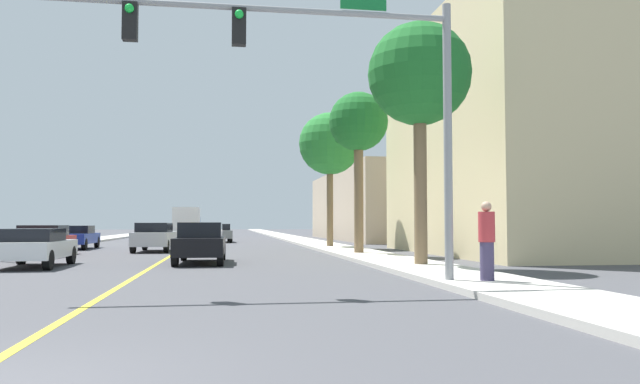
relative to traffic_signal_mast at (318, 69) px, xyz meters
The scene contains 18 objects.
ground 34.50m from the traffic_signal_mast, 97.55° to the left, with size 192.00×192.00×0.00m, color #47474C.
sidewalk_left 36.57m from the traffic_signal_mast, 110.95° to the left, with size 2.55×168.00×0.15m, color beige.
sidewalk_right 34.43m from the traffic_signal_mast, 83.28° to the left, with size 2.55×168.00×0.15m, color beige.
lane_marking_center 34.50m from the traffic_signal_mast, 97.55° to the left, with size 0.16×144.00×0.01m, color yellow.
building_right_near 18.94m from the traffic_signal_mast, 45.97° to the left, with size 11.48×15.53×11.28m, color beige.
building_right_far 41.75m from the traffic_signal_mast, 71.93° to the left, with size 11.03×25.56×6.08m, color tan.
traffic_signal_mast is the anchor object (origin of this frame).
palm_near 6.91m from the traffic_signal_mast, 51.83° to the left, with size 3.39×3.39×7.92m.
palm_mid 13.65m from the traffic_signal_mast, 73.53° to the left, with size 2.68×2.68×7.27m.
palm_far 21.17m from the traffic_signal_mast, 79.42° to the left, with size 3.61×3.61×7.73m.
car_white 12.26m from the traffic_signal_mast, 136.92° to the left, with size 1.95×4.13×1.29m.
car_silver 19.89m from the traffic_signal_mast, 106.93° to the left, with size 1.97×4.54×1.48m.
car_gray 33.79m from the traffic_signal_mast, 94.46° to the left, with size 2.12×4.50×1.40m.
car_blue 25.16m from the traffic_signal_mast, 114.88° to the left, with size 1.89×4.62×1.33m.
car_black 10.44m from the traffic_signal_mast, 108.07° to the left, with size 1.80×4.57×1.49m.
car_red 18.59m from the traffic_signal_mast, 124.10° to the left, with size 1.96×4.45×1.37m.
delivery_truck 46.31m from the traffic_signal_mast, 97.12° to the left, with size 2.61×8.18×2.91m.
pedestrian 5.55m from the traffic_signal_mast, ahead, with size 0.38×0.38×1.82m.
Camera 1 is at (2.42, -5.36, 1.47)m, focal length 33.91 mm.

